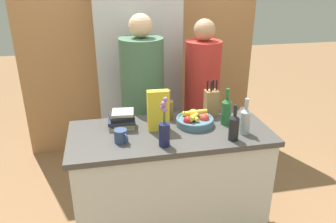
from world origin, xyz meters
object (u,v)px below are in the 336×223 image
knife_block (211,102)px  bottle_oil (245,120)px  cereal_box (158,111)px  flower_vase (164,130)px  coffee_mug (121,136)px  bottle_water (234,126)px  book_stack (122,120)px  bottle_vinegar (169,108)px  bottle_wine (226,110)px  refrigerator (138,74)px  fruit_bowl (195,120)px  person_at_sink (143,100)px  person_in_blue (202,97)px

knife_block → bottle_oil: bearing=-71.5°
cereal_box → bottle_oil: cereal_box is taller
flower_vase → coffee_mug: size_ratio=2.97×
knife_block → bottle_water: 0.45m
cereal_box → book_stack: 0.29m
bottle_vinegar → bottle_wine: bottle_wine is taller
refrigerator → knife_block: (0.47, -1.01, 0.03)m
fruit_bowl → refrigerator: bearing=103.8°
fruit_bowl → person_at_sink: (-0.32, 0.53, -0.01)m
refrigerator → fruit_bowl: size_ratio=6.97×
refrigerator → bottle_oil: 1.50m
flower_vase → knife_block: bearing=42.8°
coffee_mug → knife_block: bearing=23.9°
bottle_wine → bottle_oil: bearing=-68.1°
bottle_oil → refrigerator: bearing=113.4°
bottle_water → person_at_sink: (-0.52, 0.81, -0.07)m
knife_block → bottle_oil: (0.12, -0.37, -0.00)m
flower_vase → person_in_blue: (0.52, 0.84, -0.11)m
book_stack → bottle_vinegar: 0.38m
bottle_wine → person_in_blue: bearing=90.3°
cereal_box → bottle_water: (0.48, -0.26, -0.05)m
coffee_mug → bottle_oil: bottle_oil is taller
bottle_wine → person_at_sink: person_at_sink is taller
knife_block → cereal_box: size_ratio=0.96×
flower_vase → bottle_vinegar: flower_vase is taller
bottle_vinegar → flower_vase: bearing=-106.0°
knife_block → bottle_vinegar: size_ratio=1.22×
bottle_vinegar → bottle_water: 0.56m
fruit_bowl → coffee_mug: bearing=-163.7°
refrigerator → cereal_box: 1.20m
bottle_vinegar → person_at_sink: bearing=112.4°
fruit_bowl → bottle_vinegar: 0.23m
cereal_box → book_stack: size_ratio=1.49×
fruit_bowl → bottle_water: (0.19, -0.28, 0.06)m
flower_vase → bottle_water: (0.48, -0.01, -0.02)m
bottle_oil → bottle_water: 0.14m
knife_block → bottle_water: size_ratio=1.13×
flower_vase → cereal_box: size_ratio=1.14×
fruit_bowl → cereal_box: size_ratio=0.94×
book_stack → person_at_sink: size_ratio=0.12×
fruit_bowl → bottle_oil: size_ratio=1.07×
refrigerator → bottle_oil: size_ratio=7.47×
bottle_oil → person_at_sink: size_ratio=0.16×
knife_block → coffee_mug: (-0.75, -0.33, -0.06)m
fruit_bowl → coffee_mug: fruit_bowl is taller
coffee_mug → person_at_sink: size_ratio=0.07×
fruit_bowl → flower_vase: 0.40m
flower_vase → cereal_box: (0.00, 0.25, 0.03)m
bottle_water → person_in_blue: 0.86m
fruit_bowl → person_at_sink: bearing=121.5°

